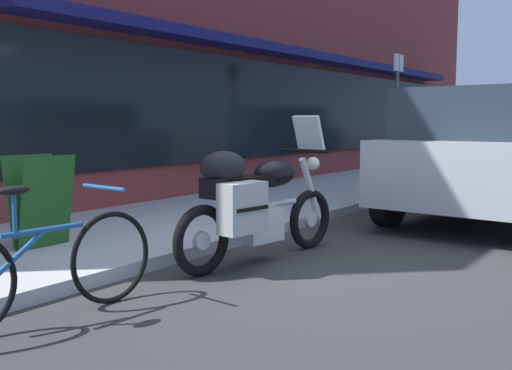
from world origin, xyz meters
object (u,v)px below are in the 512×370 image
object	(u,v)px
parked_minivan	(499,152)
parking_sign_pole	(397,106)
touring_motorcycle	(254,200)
parked_bicycle	(44,267)
sandwich_board_sign	(40,201)

from	to	relation	value
parked_minivan	parking_sign_pole	size ratio (longest dim) A/B	1.82
touring_motorcycle	parked_bicycle	distance (m)	2.14
sandwich_board_sign	parking_sign_pole	distance (m)	7.68
touring_motorcycle	parked_minivan	size ratio (longest dim) A/B	0.47
parked_bicycle	sandwich_board_sign	bearing A→B (deg)	55.35
touring_motorcycle	parked_bicycle	size ratio (longest dim) A/B	1.22
parked_minivan	parking_sign_pole	bearing A→B (deg)	43.56
touring_motorcycle	sandwich_board_sign	bearing A→B (deg)	119.03
parked_minivan	parking_sign_pole	world-z (taller)	parking_sign_pole
sandwich_board_sign	parked_minivan	bearing A→B (deg)	-31.87
parking_sign_pole	parked_minivan	bearing A→B (deg)	-136.44
parked_minivan	sandwich_board_sign	distance (m)	5.83
parked_bicycle	parking_sign_pole	world-z (taller)	parking_sign_pole
parking_sign_pole	touring_motorcycle	bearing A→B (deg)	-169.20
touring_motorcycle	sandwich_board_sign	size ratio (longest dim) A/B	2.42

